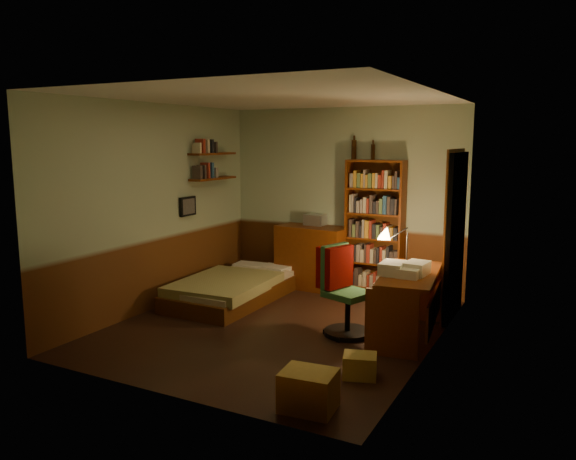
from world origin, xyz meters
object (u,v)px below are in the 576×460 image
at_px(bookshelf, 375,228).
at_px(cardboard_box_a, 309,390).
at_px(bed, 232,280).
at_px(office_chair, 348,298).
at_px(cardboard_box_b, 360,366).
at_px(mini_stereo, 315,220).
at_px(desk, 409,305).
at_px(dresser, 313,257).
at_px(desk_lamp, 407,235).

xyz_separation_m(bookshelf, cardboard_box_a, (0.66, -3.53, -0.78)).
bearing_deg(bed, office_chair, -16.56).
height_order(cardboard_box_a, cardboard_box_b, cardboard_box_a).
distance_m(mini_stereo, desk, 2.47).
bearing_deg(dresser, bed, -117.38).
bearing_deg(office_chair, bed, -177.68).
xyz_separation_m(bed, desk, (2.49, -0.31, 0.08)).
xyz_separation_m(dresser, desk_lamp, (1.63, -0.92, 0.59)).
bearing_deg(cardboard_box_a, bed, 133.69).
relative_size(mini_stereo, desk, 0.22).
height_order(desk, office_chair, office_chair).
xyz_separation_m(bed, cardboard_box_b, (2.39, -1.56, -0.18)).
bearing_deg(office_chair, cardboard_box_b, -43.65).
bearing_deg(mini_stereo, bed, -113.47).
relative_size(dresser, desk_lamp, 1.60).
height_order(dresser, desk_lamp, desk_lamp).
distance_m(desk_lamp, office_chair, 1.07).
bearing_deg(office_chair, desk_lamp, 78.99).
distance_m(bookshelf, cardboard_box_a, 3.67).
bearing_deg(bookshelf, office_chair, -79.22).
distance_m(mini_stereo, office_chair, 2.24).
relative_size(bed, cardboard_box_b, 6.34).
bearing_deg(mini_stereo, cardboard_box_b, -53.51).
xyz_separation_m(bed, desk_lamp, (2.31, 0.18, 0.76)).
relative_size(mini_stereo, desk_lamp, 0.45).
xyz_separation_m(mini_stereo, office_chair, (1.22, -1.80, -0.56)).
distance_m(dresser, cardboard_box_a, 3.79).
height_order(bed, mini_stereo, mini_stereo).
relative_size(mini_stereo, cardboard_box_b, 0.97).
height_order(desk_lamp, office_chair, desk_lamp).
bearing_deg(mini_stereo, office_chair, -51.14).
bearing_deg(cardboard_box_a, desk_lamp, 88.28).
bearing_deg(desk_lamp, cardboard_box_b, -67.16).
distance_m(desk, office_chair, 0.67).
height_order(mini_stereo, bookshelf, bookshelf).
bearing_deg(bed, desk_lamp, 4.80).
xyz_separation_m(bookshelf, cardboard_box_b, (0.81, -2.75, -0.83)).
bearing_deg(dresser, desk_lamp, -25.08).
relative_size(office_chair, cardboard_box_a, 2.01).
relative_size(mini_stereo, cardboard_box_a, 0.68).
xyz_separation_m(dresser, cardboard_box_b, (1.70, -2.66, -0.35)).
relative_size(bookshelf, desk_lamp, 2.92).
bearing_deg(office_chair, cardboard_box_a, -59.35).
relative_size(bed, desk_lamp, 2.96).
bearing_deg(bed, cardboard_box_b, -32.89).
height_order(desk, cardboard_box_b, desk).
relative_size(bookshelf, cardboard_box_b, 6.25).
distance_m(bed, office_chair, 1.97).
relative_size(bed, desk, 1.41).
bearing_deg(cardboard_box_a, mini_stereo, 113.88).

